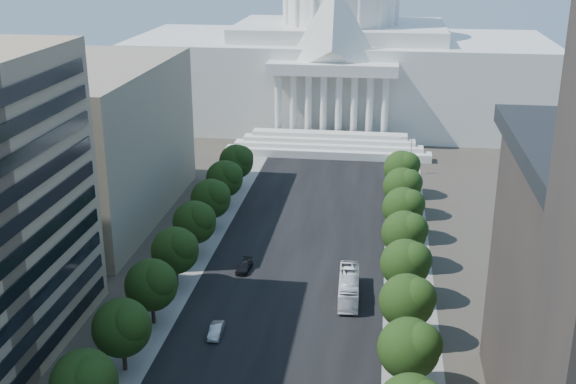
% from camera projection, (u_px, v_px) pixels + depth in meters
% --- Properties ---
extents(road_asphalt, '(30.00, 260.00, 0.01)m').
position_uv_depth(road_asphalt, '(301.00, 247.00, 130.50)').
color(road_asphalt, black).
rests_on(road_asphalt, ground).
extents(sidewalk_left, '(8.00, 260.00, 0.02)m').
position_uv_depth(sidewalk_left, '(199.00, 241.00, 132.92)').
color(sidewalk_left, gray).
rests_on(sidewalk_left, ground).
extents(sidewalk_right, '(8.00, 260.00, 0.02)m').
position_uv_depth(sidewalk_right, '(407.00, 252.00, 128.09)').
color(sidewalk_right, gray).
rests_on(sidewalk_right, ground).
extents(capitol, '(120.00, 56.00, 73.00)m').
position_uv_depth(capitol, '(339.00, 54.00, 212.33)').
color(capitol, white).
rests_on(capitol, ground).
extents(office_block_left_far, '(38.00, 52.00, 30.00)m').
position_uv_depth(office_block_left_far, '(64.00, 142.00, 140.89)').
color(office_block_left_far, gray).
rests_on(office_block_left_far, ground).
extents(tree_l_c, '(7.79, 7.60, 9.97)m').
position_uv_depth(tree_l_c, '(86.00, 382.00, 80.00)').
color(tree_l_c, '#33261C').
rests_on(tree_l_c, ground).
extents(tree_l_d, '(7.79, 7.60, 9.97)m').
position_uv_depth(tree_l_d, '(124.00, 327.00, 91.20)').
color(tree_l_d, '#33261C').
rests_on(tree_l_d, ground).
extents(tree_l_e, '(7.79, 7.60, 9.97)m').
position_uv_depth(tree_l_e, '(153.00, 284.00, 102.40)').
color(tree_l_e, '#33261C').
rests_on(tree_l_e, ground).
extents(tree_l_f, '(7.79, 7.60, 9.97)m').
position_uv_depth(tree_l_f, '(177.00, 249.00, 113.60)').
color(tree_l_f, '#33261C').
rests_on(tree_l_f, ground).
extents(tree_l_g, '(7.79, 7.60, 9.97)m').
position_uv_depth(tree_l_g, '(196.00, 221.00, 124.80)').
color(tree_l_g, '#33261C').
rests_on(tree_l_g, ground).
extents(tree_l_h, '(7.79, 7.60, 9.97)m').
position_uv_depth(tree_l_h, '(212.00, 198.00, 135.99)').
color(tree_l_h, '#33261C').
rests_on(tree_l_h, ground).
extents(tree_l_i, '(7.79, 7.60, 9.97)m').
position_uv_depth(tree_l_i, '(226.00, 178.00, 147.19)').
color(tree_l_i, '#33261C').
rests_on(tree_l_i, ground).
extents(tree_l_j, '(7.79, 7.60, 9.97)m').
position_uv_depth(tree_l_j, '(238.00, 161.00, 158.39)').
color(tree_l_j, '#33261C').
rests_on(tree_l_j, ground).
extents(tree_r_d, '(7.79, 7.60, 9.97)m').
position_uv_depth(tree_r_d, '(411.00, 347.00, 86.63)').
color(tree_r_d, '#33261C').
rests_on(tree_r_d, ground).
extents(tree_r_e, '(7.79, 7.60, 9.97)m').
position_uv_depth(tree_r_e, '(409.00, 300.00, 97.82)').
color(tree_r_e, '#33261C').
rests_on(tree_r_e, ground).
extents(tree_r_f, '(7.79, 7.60, 9.97)m').
position_uv_depth(tree_r_f, '(407.00, 263.00, 109.02)').
color(tree_r_f, '#33261C').
rests_on(tree_r_f, ground).
extents(tree_r_g, '(7.79, 7.60, 9.97)m').
position_uv_depth(tree_r_g, '(406.00, 232.00, 120.22)').
color(tree_r_g, '#33261C').
rests_on(tree_r_g, ground).
extents(tree_r_h, '(7.79, 7.60, 9.97)m').
position_uv_depth(tree_r_h, '(405.00, 207.00, 131.42)').
color(tree_r_h, '#33261C').
rests_on(tree_r_h, ground).
extents(tree_r_i, '(7.79, 7.60, 9.97)m').
position_uv_depth(tree_r_i, '(404.00, 185.00, 142.62)').
color(tree_r_i, '#33261C').
rests_on(tree_r_i, ground).
extents(tree_r_j, '(7.79, 7.60, 9.97)m').
position_uv_depth(tree_r_j, '(403.00, 167.00, 153.82)').
color(tree_r_j, '#33261C').
rests_on(tree_r_j, ground).
extents(streetlight_c, '(2.61, 0.44, 9.00)m').
position_uv_depth(streetlight_c, '(421.00, 304.00, 98.02)').
color(streetlight_c, gray).
rests_on(streetlight_c, ground).
extents(streetlight_d, '(2.61, 0.44, 9.00)m').
position_uv_depth(streetlight_d, '(415.00, 233.00, 121.35)').
color(streetlight_d, gray).
rests_on(streetlight_d, ground).
extents(streetlight_e, '(2.61, 0.44, 9.00)m').
position_uv_depth(streetlight_e, '(411.00, 185.00, 144.68)').
color(streetlight_e, gray).
rests_on(streetlight_e, ground).
extents(streetlight_f, '(2.61, 0.44, 9.00)m').
position_uv_depth(streetlight_f, '(409.00, 151.00, 168.01)').
color(streetlight_f, gray).
rests_on(streetlight_f, ground).
extents(car_silver, '(1.78, 4.74, 1.55)m').
position_uv_depth(car_silver, '(216.00, 331.00, 101.26)').
color(car_silver, '#B7B9C0').
rests_on(car_silver, ground).
extents(car_dark_b, '(2.49, 5.24, 1.48)m').
position_uv_depth(car_dark_b, '(244.00, 267.00, 120.89)').
color(car_dark_b, black).
rests_on(car_dark_b, ground).
extents(city_bus, '(3.49, 13.02, 3.60)m').
position_uv_depth(city_bus, '(349.00, 287.00, 111.73)').
color(city_bus, white).
rests_on(city_bus, ground).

